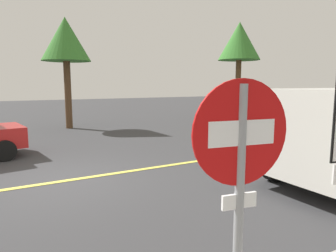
% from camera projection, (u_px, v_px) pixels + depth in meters
% --- Properties ---
extents(ground_plane, '(80.00, 80.00, 0.00)m').
position_uv_depth(ground_plane, '(62.00, 182.00, 7.17)').
color(ground_plane, '#38383A').
extents(lane_marking_centre, '(28.00, 0.16, 0.01)m').
position_uv_depth(lane_marking_centre, '(171.00, 165.00, 8.62)').
color(lane_marking_centre, '#E0D14C').
extents(stop_sign, '(0.75, 0.14, 2.34)m').
position_uv_depth(stop_sign, '(240.00, 182.00, 2.16)').
color(stop_sign, gray).
rests_on(stop_sign, ground_plane).
extents(car_yellow_mid_road, '(4.28, 2.20, 1.54)m').
position_uv_depth(car_yellow_mid_road, '(263.00, 115.00, 14.77)').
color(car_yellow_mid_road, gold).
rests_on(car_yellow_mid_road, ground_plane).
extents(tree_left_verge, '(2.47, 2.47, 5.67)m').
position_uv_depth(tree_left_verge, '(66.00, 41.00, 15.29)').
color(tree_left_verge, '#513823').
rests_on(tree_left_verge, ground_plane).
extents(tree_centre_verge, '(2.66, 2.66, 6.19)m').
position_uv_depth(tree_centre_verge, '(239.00, 42.00, 19.07)').
color(tree_centre_verge, '#513823').
rests_on(tree_centre_verge, ground_plane).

